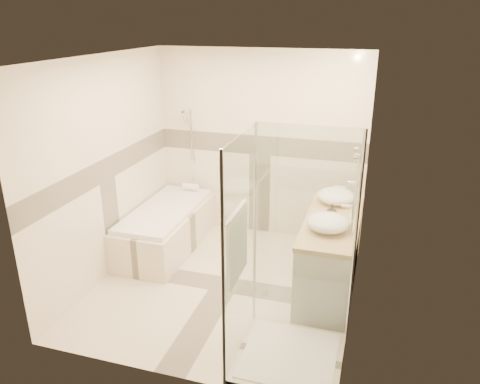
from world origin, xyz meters
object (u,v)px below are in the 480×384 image
(bathtub, at_px, (166,226))
(vessel_sink_far, at_px, (328,222))
(amenity_bottle_a, at_px, (330,215))
(amenity_bottle_b, at_px, (332,211))
(vanity, at_px, (330,253))
(vessel_sink_near, at_px, (336,196))
(shower_enclosure, at_px, (280,307))

(bathtub, relative_size, vessel_sink_far, 3.98)
(bathtub, xyz_separation_m, amenity_bottle_a, (2.13, -0.48, 0.63))
(amenity_bottle_b, bearing_deg, vanity, 20.56)
(vessel_sink_near, height_order, amenity_bottle_a, vessel_sink_near)
(bathtub, xyz_separation_m, vessel_sink_far, (2.13, -0.68, 0.63))
(vessel_sink_near, relative_size, amenity_bottle_b, 2.76)
(vessel_sink_near, bearing_deg, amenity_bottle_b, -90.00)
(vessel_sink_far, height_order, amenity_bottle_b, vessel_sink_far)
(bathtub, bearing_deg, vanity, -9.25)
(shower_enclosure, bearing_deg, vessel_sink_near, 80.92)
(vanity, distance_m, shower_enclosure, 1.31)
(vanity, distance_m, amenity_bottle_a, 0.52)
(vessel_sink_near, xyz_separation_m, amenity_bottle_b, (0.00, -0.44, -0.01))
(vanity, bearing_deg, bathtub, 170.75)
(vessel_sink_far, bearing_deg, amenity_bottle_a, 90.00)
(vanity, xyz_separation_m, shower_enclosure, (-0.29, -1.27, 0.08))
(vessel_sink_far, relative_size, amenity_bottle_b, 2.75)
(vessel_sink_near, xyz_separation_m, vessel_sink_far, (0.00, -0.76, -0.00))
(amenity_bottle_a, bearing_deg, bathtub, 167.23)
(bathtub, height_order, vessel_sink_near, vessel_sink_near)
(bathtub, distance_m, shower_enclosure, 2.47)
(vanity, xyz_separation_m, vessel_sink_near, (-0.02, 0.44, 0.51))
(amenity_bottle_b, bearing_deg, amenity_bottle_a, -90.00)
(vessel_sink_far, bearing_deg, vanity, 86.51)
(vessel_sink_near, distance_m, amenity_bottle_b, 0.44)
(vanity, xyz_separation_m, amenity_bottle_a, (-0.02, -0.13, 0.51))
(vessel_sink_far, bearing_deg, bathtub, 162.35)
(bathtub, bearing_deg, amenity_bottle_b, -9.53)
(bathtub, bearing_deg, vessel_sink_near, 2.33)
(shower_enclosure, height_order, vessel_sink_near, shower_enclosure)
(vessel_sink_near, distance_m, vessel_sink_far, 0.76)
(bathtub, height_order, shower_enclosure, shower_enclosure)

